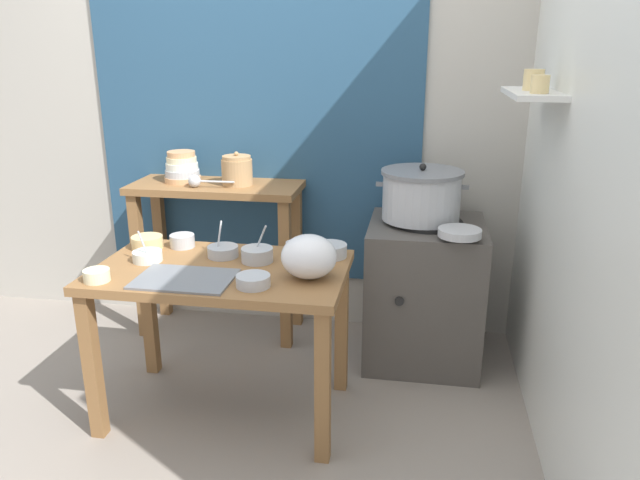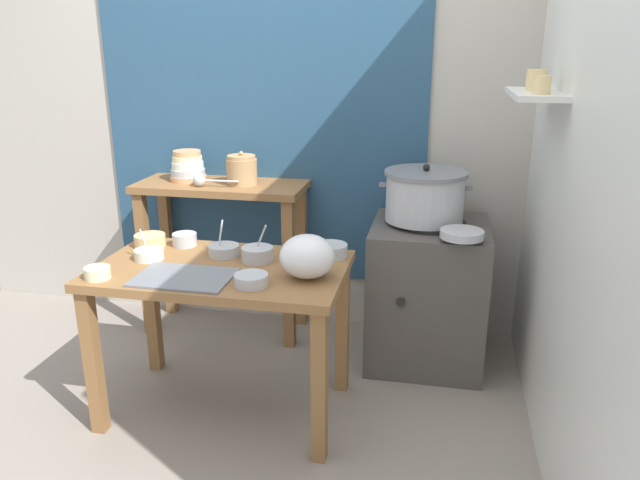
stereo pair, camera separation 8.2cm
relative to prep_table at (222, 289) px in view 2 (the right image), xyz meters
name	(u,v)px [view 2 (the right image)]	position (x,y,z in m)	size (l,w,h in m)	color
ground_plane	(236,410)	(0.04, -0.01, -0.61)	(9.00, 9.00, 0.00)	gray
wall_back	(303,108)	(0.13, 1.08, 0.69)	(4.40, 0.12, 2.60)	#B2ADA3
wall_right	(577,137)	(1.44, 0.19, 0.69)	(0.30, 3.20, 2.60)	silver
prep_table	(222,289)	(0.00, 0.00, 0.00)	(1.10, 0.66, 0.72)	olive
back_shelf_table	(223,221)	(-0.30, 0.82, 0.07)	(0.96, 0.40, 0.90)	olive
stove_block	(427,293)	(0.89, 0.69, -0.23)	(0.60, 0.61, 0.78)	#4C4742
steamer_pot	(425,196)	(0.85, 0.71, 0.30)	(0.47, 0.42, 0.29)	#B7BABF
clay_pot	(242,170)	(-0.17, 0.82, 0.37)	(0.17, 0.17, 0.19)	tan
bowl_stack_enamel	(188,167)	(-0.50, 0.84, 0.37)	(0.21, 0.21, 0.17)	tan
ladle	(201,180)	(-0.37, 0.72, 0.33)	(0.26, 0.07, 0.07)	#B7BABF
serving_tray	(184,277)	(-0.10, -0.17, 0.12)	(0.40, 0.28, 0.01)	slate
plastic_bag	(307,256)	(0.40, -0.05, 0.20)	(0.23, 0.22, 0.19)	white
wide_pan	(462,234)	(1.04, 0.44, 0.19)	(0.21, 0.21, 0.04)	#B7BABF
prep_bowl_0	(257,253)	(0.14, 0.10, 0.15)	(0.14, 0.14, 0.17)	#B7BABF
prep_bowl_1	(149,254)	(-0.35, 0.02, 0.14)	(0.13, 0.13, 0.15)	silver
prep_bowl_2	(185,239)	(-0.27, 0.24, 0.14)	(0.12, 0.12, 0.06)	#B7BABF
prep_bowl_3	(97,272)	(-0.45, -0.24, 0.14)	(0.11, 0.11, 0.05)	beige
prep_bowl_4	(150,240)	(-0.43, 0.19, 0.14)	(0.15, 0.15, 0.06)	#E5C684
prep_bowl_5	(224,250)	(-0.03, 0.14, 0.14)	(0.14, 0.14, 0.16)	#B7BABF
prep_bowl_6	(298,247)	(0.29, 0.23, 0.14)	(0.11, 0.11, 0.06)	#B7BABF
prep_bowl_7	(330,250)	(0.45, 0.22, 0.14)	(0.16, 0.16, 0.06)	#B7BABF
prep_bowl_8	(251,279)	(0.20, -0.19, 0.14)	(0.14, 0.14, 0.05)	#B7BABF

